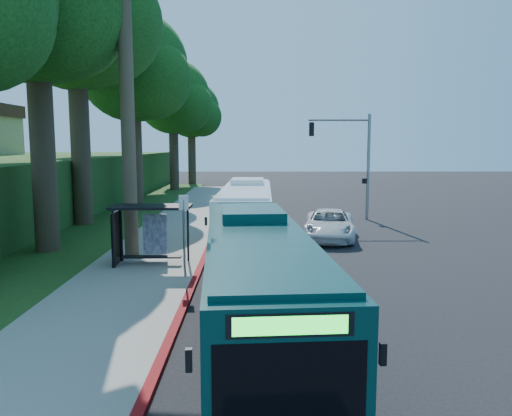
{
  "coord_description": "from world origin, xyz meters",
  "views": [
    {
      "loc": [
        -2.89,
        -23.06,
        5.0
      ],
      "look_at": [
        -2.71,
        1.0,
        1.94
      ],
      "focal_mm": 35.0,
      "sensor_mm": 36.0,
      "label": 1
    }
  ],
  "objects_px": {
    "bus_shelter": "(146,223)",
    "pickup": "(329,225)",
    "teal_bus": "(257,286)",
    "white_bus": "(246,216)"
  },
  "relations": [
    {
      "from": "bus_shelter",
      "to": "pickup",
      "type": "height_order",
      "value": "bus_shelter"
    },
    {
      "from": "teal_bus",
      "to": "pickup",
      "type": "xyz_separation_m",
      "value": [
        3.98,
        14.4,
        -0.82
      ]
    },
    {
      "from": "bus_shelter",
      "to": "pickup",
      "type": "xyz_separation_m",
      "value": [
        8.45,
        5.94,
        -1.03
      ]
    },
    {
      "from": "teal_bus",
      "to": "white_bus",
      "type": "bearing_deg",
      "value": 87.97
    },
    {
      "from": "bus_shelter",
      "to": "teal_bus",
      "type": "bearing_deg",
      "value": -62.13
    },
    {
      "from": "white_bus",
      "to": "pickup",
      "type": "xyz_separation_m",
      "value": [
        4.38,
        2.32,
        -0.82
      ]
    },
    {
      "from": "white_bus",
      "to": "teal_bus",
      "type": "bearing_deg",
      "value": -86.62
    },
    {
      "from": "white_bus",
      "to": "bus_shelter",
      "type": "bearing_deg",
      "value": -136.91
    },
    {
      "from": "pickup",
      "to": "bus_shelter",
      "type": "bearing_deg",
      "value": -135.79
    },
    {
      "from": "bus_shelter",
      "to": "pickup",
      "type": "bearing_deg",
      "value": 35.08
    }
  ]
}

